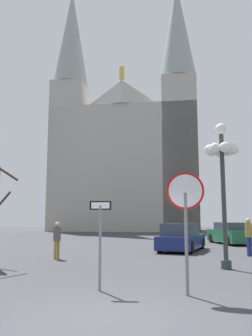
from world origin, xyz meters
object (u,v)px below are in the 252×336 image
object	(u,v)px
street_lamp	(222,162)
pedestrian_standing	(57,237)
pedestrian_walking	(249,233)
cathedral	(125,148)
parked_car_near_navy	(181,238)
parked_car_far_green	(231,234)
one_way_arrow_sign	(100,235)
stop_sign	(186,206)

from	to	relation	value
street_lamp	pedestrian_standing	xyz separation A→B (m)	(-6.58, 2.75, -2.81)
pedestrian_standing	pedestrian_walking	bearing A→B (deg)	8.88
cathedral	parked_car_near_navy	world-z (taller)	cathedral
parked_car_far_green	pedestrian_standing	size ratio (longest dim) A/B	2.78
parked_car_far_green	pedestrian_standing	distance (m)	13.23
pedestrian_walking	pedestrian_standing	xyz separation A→B (m)	(-8.71, -1.36, -0.11)
one_way_arrow_sign	parked_car_near_navy	bearing A→B (deg)	72.09
street_lamp	one_way_arrow_sign	bearing A→B (deg)	-137.28
one_way_arrow_sign	parked_car_far_green	world-z (taller)	one_way_arrow_sign
stop_sign	one_way_arrow_sign	world-z (taller)	stop_sign
one_way_arrow_sign	pedestrian_standing	xyz separation A→B (m)	(-2.54, 6.49, -0.40)
stop_sign	street_lamp	world-z (taller)	street_lamp
stop_sign	street_lamp	bearing A→B (deg)	64.97
stop_sign	street_lamp	size ratio (longest dim) A/B	0.55
stop_sign	one_way_arrow_sign	distance (m)	2.25
parked_car_near_navy	parked_car_far_green	bearing A→B (deg)	51.24
street_lamp	pedestrian_walking	bearing A→B (deg)	62.63
stop_sign	street_lamp	distance (m)	4.95
cathedral	parked_car_near_navy	xyz separation A→B (m)	(3.89, -28.12, -10.61)
stop_sign	parked_car_near_navy	world-z (taller)	stop_sign
one_way_arrow_sign	street_lamp	distance (m)	6.01
stop_sign	parked_car_far_green	world-z (taller)	stop_sign
one_way_arrow_sign	parked_car_far_green	distance (m)	16.99
stop_sign	one_way_arrow_sign	size ratio (longest dim) A/B	1.30
street_lamp	parked_car_far_green	distance (m)	12.42
parked_car_near_navy	parked_car_far_green	size ratio (longest dim) A/B	1.05
street_lamp	pedestrian_walking	size ratio (longest dim) A/B	2.99
parked_car_near_navy	pedestrian_walking	world-z (taller)	pedestrian_walking
pedestrian_walking	pedestrian_standing	world-z (taller)	pedestrian_walking
stop_sign	one_way_arrow_sign	xyz separation A→B (m)	(-2.08, 0.47, -0.70)
parked_car_far_green	stop_sign	bearing A→B (deg)	-108.35
parked_car_far_green	pedestrian_standing	xyz separation A→B (m)	(-9.86, -8.83, 0.26)
one_way_arrow_sign	street_lamp	world-z (taller)	street_lamp
one_way_arrow_sign	street_lamp	size ratio (longest dim) A/B	0.42
cathedral	stop_sign	xyz separation A→B (m)	(2.62, -38.97, -9.24)
cathedral	pedestrian_standing	world-z (taller)	cathedral
cathedral	stop_sign	distance (m)	40.14
parked_car_near_navy	parked_car_far_green	distance (m)	6.33
cathedral	pedestrian_standing	distance (m)	33.70
stop_sign	street_lamp	xyz separation A→B (m)	(1.96, 4.21, 1.71)
stop_sign	pedestrian_walking	bearing A→B (deg)	63.80
stop_sign	parked_car_near_navy	xyz separation A→B (m)	(1.27, 10.85, -1.37)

